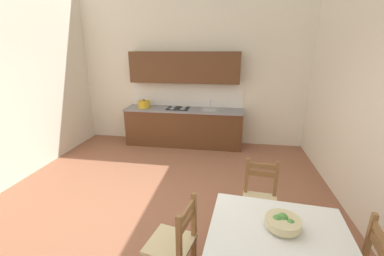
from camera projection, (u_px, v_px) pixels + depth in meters
name	position (u px, v px, depth m)	size (l,w,h in m)	color
ground_plane	(157.00, 217.00, 3.54)	(5.97, 6.71, 0.10)	#935B42
wall_back	(192.00, 59.00, 5.85)	(5.97, 0.12, 4.04)	silver
kitchen_cabinetry	(184.00, 110.00, 5.91)	(2.79, 0.63, 2.20)	#56331C
dining_table	(278.00, 246.00, 2.13)	(1.26, 1.08, 0.75)	brown
dining_chair_kitchen_side	(260.00, 200.00, 3.10)	(0.46, 0.46, 0.93)	#D1BC89
dining_chair_tv_side	(174.00, 244.00, 2.40)	(0.50, 0.50, 0.93)	#D1BC89
fruit_bowl	(283.00, 222.00, 2.14)	(0.30, 0.30, 0.12)	beige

